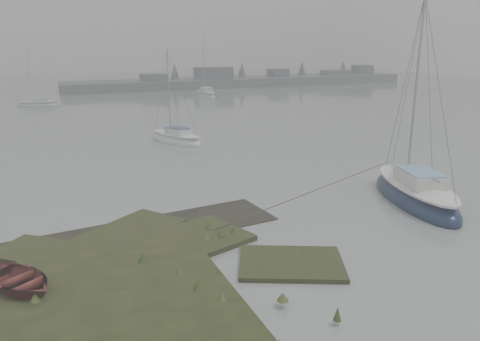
% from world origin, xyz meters
% --- Properties ---
extents(ground, '(160.00, 160.00, 0.00)m').
position_xyz_m(ground, '(0.00, 30.00, 0.00)').
color(ground, slate).
rests_on(ground, ground).
extents(far_shoreline, '(60.00, 8.00, 4.15)m').
position_xyz_m(far_shoreline, '(26.84, 61.90, 0.85)').
color(far_shoreline, '#4C4F51').
rests_on(far_shoreline, ground).
extents(sailboat_main, '(4.36, 7.63, 10.23)m').
position_xyz_m(sailboat_main, '(9.19, 3.05, 0.32)').
color(sailboat_main, '#0C1935').
rests_on(sailboat_main, ground).
extents(sailboat_white, '(3.77, 5.48, 7.40)m').
position_xyz_m(sailboat_white, '(2.41, 20.74, 0.23)').
color(sailboat_white, white).
rests_on(sailboat_white, ground).
extents(sailboat_far_b, '(2.26, 6.13, 8.53)m').
position_xyz_m(sailboat_far_b, '(14.31, 48.36, 0.26)').
color(sailboat_far_b, silver).
rests_on(sailboat_far_b, ground).
extents(sailboat_far_c, '(4.96, 2.17, 6.77)m').
position_xyz_m(sailboat_far_c, '(-7.02, 46.65, 0.21)').
color(sailboat_far_c, '#A4A8AE').
rests_on(sailboat_far_c, ground).
extents(dinghy, '(3.13, 3.38, 0.57)m').
position_xyz_m(dinghy, '(-7.94, 1.00, 0.51)').
color(dinghy, maroon).
rests_on(dinghy, marsh_bank).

